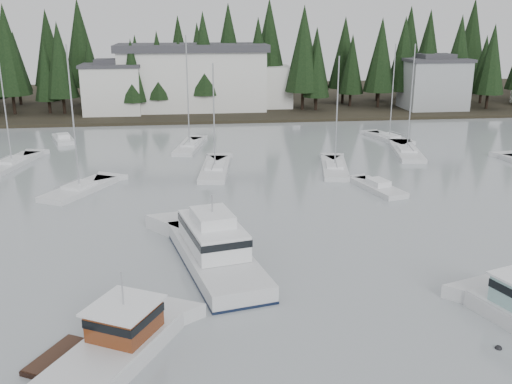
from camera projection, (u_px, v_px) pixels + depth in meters
far_shore_land at (218, 100)px, 112.88m from camera, size 240.00×54.00×1.00m
conifer_treeline at (221, 108)px, 102.43m from camera, size 200.00×22.00×20.00m
house_west at (113, 88)px, 92.39m from camera, size 9.54×7.42×8.75m
house_east_a at (434, 83)px, 97.48m from camera, size 10.60×8.48×9.25m
harbor_inn at (205, 78)px, 96.93m from camera, size 29.50×11.50×10.90m
lobster_boat_brown at (107, 355)px, 26.48m from camera, size 7.41×9.99×4.75m
cabin_cruiser_center at (215, 253)px, 37.33m from camera, size 6.57×13.18×5.43m
sailboat_2 at (389, 139)px, 75.70m from camera, size 4.56×8.43×12.97m
sailboat_3 at (190, 148)px, 70.81m from camera, size 4.29×9.72×14.17m
sailboat_4 at (12, 165)px, 62.66m from camera, size 4.72×10.00×12.94m
sailboat_5 at (80, 191)px, 53.19m from camera, size 6.54×8.72×13.94m
sailboat_6 at (335, 169)px, 60.73m from camera, size 4.32×9.83×12.43m
sailboat_10 at (407, 153)px, 68.04m from camera, size 4.70×10.39×13.29m
sailboat_11 at (215, 171)px, 60.24m from camera, size 4.04×10.57×11.76m
runabout_1 at (378, 189)px, 53.67m from camera, size 3.85×7.03×1.42m
runabout_3 at (64, 140)px, 74.82m from camera, size 4.01×6.34×1.42m
mooring_buoy_dark at (498, 349)px, 27.97m from camera, size 0.36×0.36×0.36m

